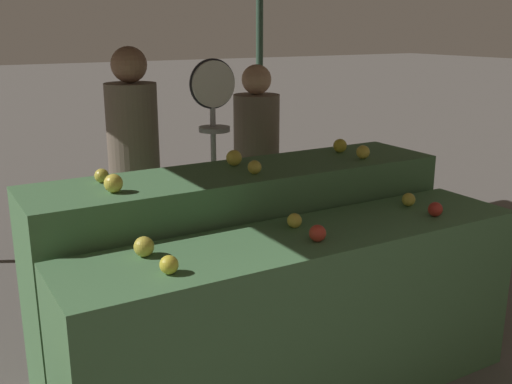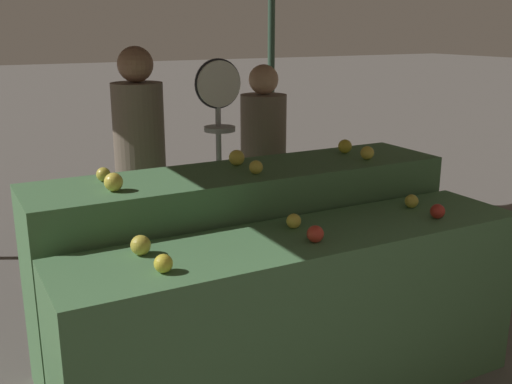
% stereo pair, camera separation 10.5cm
% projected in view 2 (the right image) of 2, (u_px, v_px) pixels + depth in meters
% --- Properties ---
extents(display_counter_front, '(2.36, 0.55, 0.90)m').
position_uv_depth(display_counter_front, '(302.00, 321.00, 2.95)').
color(display_counter_front, '#4C7A4C').
rests_on(display_counter_front, ground_plane).
extents(display_counter_back, '(2.36, 0.55, 1.09)m').
position_uv_depth(display_counter_back, '(246.00, 262.00, 3.43)').
color(display_counter_back, '#4C7A4C').
rests_on(display_counter_back, ground_plane).
extents(apple_front_0, '(0.08, 0.08, 0.08)m').
position_uv_depth(apple_front_0, '(163.00, 263.00, 2.38)').
color(apple_front_0, gold).
rests_on(apple_front_0, display_counter_front).
extents(apple_front_1, '(0.08, 0.08, 0.08)m').
position_uv_depth(apple_front_1, '(315.00, 234.00, 2.72)').
color(apple_front_1, red).
rests_on(apple_front_1, display_counter_front).
extents(apple_front_2, '(0.08, 0.08, 0.08)m').
position_uv_depth(apple_front_2, '(438.00, 211.00, 3.06)').
color(apple_front_2, '#B72D23').
rests_on(apple_front_2, display_counter_front).
extents(apple_front_3, '(0.09, 0.09, 0.09)m').
position_uv_depth(apple_front_3, '(141.00, 245.00, 2.57)').
color(apple_front_3, gold).
rests_on(apple_front_3, display_counter_front).
extents(apple_front_4, '(0.07, 0.07, 0.07)m').
position_uv_depth(apple_front_4, '(294.00, 221.00, 2.91)').
color(apple_front_4, yellow).
rests_on(apple_front_4, display_counter_front).
extents(apple_front_5, '(0.07, 0.07, 0.07)m').
position_uv_depth(apple_front_5, '(412.00, 201.00, 3.24)').
color(apple_front_5, gold).
rests_on(apple_front_5, display_counter_front).
extents(apple_back_0, '(0.09, 0.09, 0.09)m').
position_uv_depth(apple_back_0, '(113.00, 182.00, 2.84)').
color(apple_back_0, yellow).
rests_on(apple_back_0, display_counter_back).
extents(apple_back_1, '(0.07, 0.07, 0.07)m').
position_uv_depth(apple_back_1, '(256.00, 167.00, 3.17)').
color(apple_back_1, gold).
rests_on(apple_back_1, display_counter_back).
extents(apple_back_2, '(0.08, 0.08, 0.08)m').
position_uv_depth(apple_back_2, '(367.00, 153.00, 3.52)').
color(apple_back_2, yellow).
rests_on(apple_back_2, display_counter_back).
extents(apple_back_3, '(0.07, 0.07, 0.07)m').
position_uv_depth(apple_back_3, '(103.00, 174.00, 3.03)').
color(apple_back_3, gold).
rests_on(apple_back_3, display_counter_back).
extents(apple_back_4, '(0.09, 0.09, 0.09)m').
position_uv_depth(apple_back_4, '(237.00, 158.00, 3.37)').
color(apple_back_4, yellow).
rests_on(apple_back_4, display_counter_back).
extents(apple_back_5, '(0.09, 0.09, 0.09)m').
position_uv_depth(apple_back_5, '(345.00, 146.00, 3.70)').
color(apple_back_5, gold).
rests_on(apple_back_5, display_counter_back).
extents(produce_scale, '(0.31, 0.20, 1.66)m').
position_uv_depth(produce_scale, '(219.00, 128.00, 3.84)').
color(produce_scale, '#99999E').
rests_on(produce_scale, ground_plane).
extents(person_vendor_at_scale, '(0.45, 0.45, 1.73)m').
position_uv_depth(person_vendor_at_scale, '(140.00, 158.00, 3.93)').
color(person_vendor_at_scale, '#2D2D38').
rests_on(person_vendor_at_scale, ground_plane).
extents(person_customer_left, '(0.44, 0.44, 1.60)m').
position_uv_depth(person_customer_left, '(263.00, 159.00, 4.34)').
color(person_customer_left, '#2D2D38').
rests_on(person_customer_left, ground_plane).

